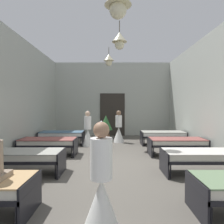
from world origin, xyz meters
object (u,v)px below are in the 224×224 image
at_px(bed_right_row_1, 201,156).
at_px(bed_left_row_2, 48,142).
at_px(nurse_near_aisle, 118,131).
at_px(potted_plant, 105,125).
at_px(bed_right_row_3, 162,135).
at_px(nurse_far_aisle, 101,191).
at_px(nurse_mid_aisle, 87,133).
at_px(bed_right_row_2, 176,142).
at_px(bed_left_row_3, 61,135).
at_px(bed_left_row_1, 23,156).

xyz_separation_m(bed_right_row_1, bed_left_row_2, (-4.39, 1.90, 0.00)).
bearing_deg(nurse_near_aisle, potted_plant, -148.41).
relative_size(bed_right_row_1, potted_plant, 1.54).
relative_size(bed_left_row_2, bed_right_row_3, 1.00).
relative_size(nurse_near_aisle, nurse_far_aisle, 1.00).
xyz_separation_m(nurse_mid_aisle, potted_plant, (0.73, 1.23, 0.26)).
height_order(bed_left_row_2, potted_plant, potted_plant).
height_order(nurse_near_aisle, potted_plant, nurse_near_aisle).
distance_m(bed_right_row_2, bed_right_row_3, 1.90).
bearing_deg(bed_right_row_1, potted_plant, 117.63).
height_order(bed_right_row_1, nurse_far_aisle, nurse_far_aisle).
height_order(bed_right_row_1, potted_plant, potted_plant).
relative_size(nurse_mid_aisle, potted_plant, 1.20).
xyz_separation_m(bed_right_row_2, nurse_near_aisle, (-1.90, 2.53, 0.09)).
bearing_deg(bed_right_row_1, bed_right_row_3, 90.00).
bearing_deg(potted_plant, bed_left_row_3, -152.04).
xyz_separation_m(bed_left_row_2, bed_right_row_3, (4.39, 1.90, 0.00)).
distance_m(bed_right_row_1, bed_right_row_2, 1.90).
height_order(bed_right_row_1, bed_left_row_2, same).
bearing_deg(potted_plant, bed_right_row_3, -21.66).
xyz_separation_m(bed_left_row_1, bed_left_row_3, (0.00, 3.80, 0.00)).
bearing_deg(bed_left_row_1, nurse_near_aisle, 60.67).
height_order(bed_left_row_2, nurse_mid_aisle, nurse_mid_aisle).
bearing_deg(nurse_near_aisle, bed_left_row_2, -71.50).
distance_m(bed_right_row_2, potted_plant, 3.85).
height_order(bed_left_row_2, bed_right_row_2, same).
height_order(bed_left_row_1, nurse_mid_aisle, nurse_mid_aisle).
bearing_deg(nurse_far_aisle, bed_right_row_2, -131.64).
distance_m(bed_left_row_3, nurse_far_aisle, 6.39).
bearing_deg(bed_right_row_3, bed_left_row_2, -156.60).
relative_size(bed_right_row_1, bed_left_row_3, 1.00).
bearing_deg(bed_right_row_2, bed_left_row_3, 156.60).
height_order(bed_right_row_1, nurse_near_aisle, nurse_near_aisle).
bearing_deg(bed_right_row_1, bed_left_row_3, 139.12).
distance_m(bed_left_row_3, potted_plant, 2.16).
bearing_deg(bed_right_row_3, nurse_near_aisle, 161.81).
bearing_deg(bed_right_row_3, bed_left_row_3, 180.00).
height_order(bed_right_row_2, nurse_far_aisle, nurse_far_aisle).
height_order(bed_left_row_3, nurse_near_aisle, nurse_near_aisle).
xyz_separation_m(bed_right_row_1, bed_right_row_3, (0.00, 3.80, 0.00)).
bearing_deg(bed_right_row_1, nurse_far_aisle, -136.21).
distance_m(nurse_far_aisle, potted_plant, 7.07).
height_order(bed_right_row_2, bed_left_row_3, same).
height_order(nurse_mid_aisle, potted_plant, nurse_mid_aisle).
bearing_deg(nurse_near_aisle, bed_right_row_3, 44.87).
relative_size(bed_right_row_2, bed_left_row_3, 1.00).
relative_size(bed_left_row_3, nurse_mid_aisle, 1.28).
distance_m(bed_left_row_1, nurse_far_aisle, 3.04).
bearing_deg(bed_left_row_2, nurse_far_aisle, -64.01).
relative_size(bed_left_row_3, potted_plant, 1.54).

